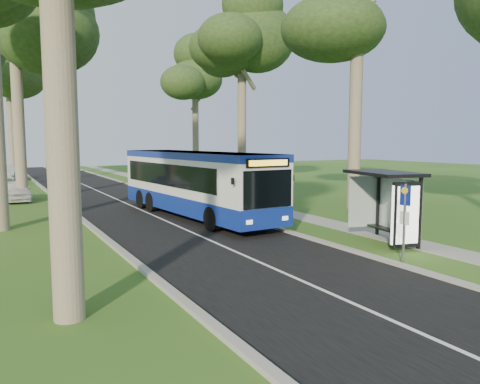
# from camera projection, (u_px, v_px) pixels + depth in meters

# --- Properties ---
(ground) EXTENTS (120.00, 120.00, 0.00)m
(ground) POSITION_uv_depth(u_px,v_px,m) (312.00, 240.00, 18.06)
(ground) COLOR #2F5A1C
(ground) RESTS_ON ground
(road) EXTENTS (7.00, 100.00, 0.02)m
(road) POSITION_uv_depth(u_px,v_px,m) (146.00, 212.00, 25.13)
(road) COLOR black
(road) RESTS_ON ground
(kerb_east) EXTENTS (0.25, 100.00, 0.12)m
(kerb_east) POSITION_uv_depth(u_px,v_px,m) (205.00, 207.00, 26.79)
(kerb_east) COLOR #9E9B93
(kerb_east) RESTS_ON ground
(kerb_west) EXTENTS (0.25, 100.00, 0.12)m
(kerb_west) POSITION_uv_depth(u_px,v_px,m) (78.00, 216.00, 23.47)
(kerb_west) COLOR #9E9B93
(kerb_west) RESTS_ON ground
(centre_line) EXTENTS (0.12, 100.00, 0.00)m
(centre_line) POSITION_uv_depth(u_px,v_px,m) (146.00, 212.00, 25.13)
(centre_line) COLOR white
(centre_line) RESTS_ON road
(footpath) EXTENTS (1.50, 100.00, 0.02)m
(footpath) POSITION_uv_depth(u_px,v_px,m) (250.00, 204.00, 28.22)
(footpath) COLOR gray
(footpath) RESTS_ON ground
(bus) EXTENTS (3.54, 12.53, 3.28)m
(bus) POSITION_uv_depth(u_px,v_px,m) (195.00, 183.00, 23.41)
(bus) COLOR white
(bus) RESTS_ON ground
(bus_stop_sign) EXTENTS (0.11, 0.35, 2.52)m
(bus_stop_sign) POSITION_uv_depth(u_px,v_px,m) (405.00, 215.00, 14.33)
(bus_stop_sign) COLOR gray
(bus_stop_sign) RESTS_ON ground
(bus_shelter) EXTENTS (2.33, 3.42, 2.69)m
(bus_shelter) POSITION_uv_depth(u_px,v_px,m) (395.00, 194.00, 17.12)
(bus_shelter) COLOR black
(bus_shelter) RESTS_ON ground
(litter_bin) EXTENTS (0.60, 0.60, 1.05)m
(litter_bin) POSITION_uv_depth(u_px,v_px,m) (271.00, 209.00, 22.63)
(litter_bin) COLOR black
(litter_bin) RESTS_ON ground
(car_white) EXTENTS (1.66, 4.00, 1.36)m
(car_white) POSITION_uv_depth(u_px,v_px,m) (17.00, 191.00, 29.68)
(car_white) COLOR white
(car_white) RESTS_ON ground
(car_silver) EXTENTS (2.30, 4.61, 1.45)m
(car_silver) POSITION_uv_depth(u_px,v_px,m) (9.00, 174.00, 44.47)
(car_silver) COLOR #A9ACB0
(car_silver) RESTS_ON ground
(tree_west_c) EXTENTS (5.20, 5.20, 15.92)m
(tree_west_c) POSITION_uv_depth(u_px,v_px,m) (13.00, 9.00, 28.23)
(tree_west_c) COLOR #7A6B56
(tree_west_c) RESTS_ON ground
(tree_west_e) EXTENTS (5.20, 5.20, 16.25)m
(tree_west_e) POSITION_uv_depth(u_px,v_px,m) (8.00, 57.00, 45.91)
(tree_west_e) COLOR #7A6B56
(tree_west_e) RESTS_ON ground
(tree_east_c) EXTENTS (5.20, 5.20, 14.86)m
(tree_east_c) POSITION_uv_depth(u_px,v_px,m) (242.00, 47.00, 35.82)
(tree_east_c) COLOR #7A6B56
(tree_east_c) RESTS_ON ground
(tree_east_d) EXTENTS (5.20, 5.20, 13.77)m
(tree_east_d) POSITION_uv_depth(u_px,v_px,m) (195.00, 77.00, 46.95)
(tree_east_d) COLOR #7A6B56
(tree_east_d) RESTS_ON ground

